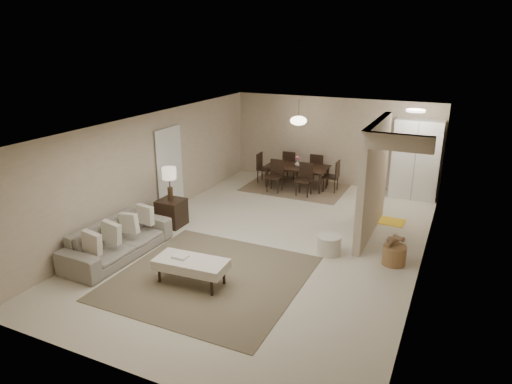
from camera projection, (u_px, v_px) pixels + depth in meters
The scene contains 22 objects.
floor at pixel (272, 240), 9.70m from camera, with size 9.00×9.00×0.00m, color beige.
ceiling at pixel (273, 124), 8.90m from camera, with size 9.00×9.00×0.00m, color white.
back_wall at pixel (333, 141), 13.16m from camera, with size 6.00×6.00×0.00m, color tan.
left_wall at pixel (153, 168), 10.50m from camera, with size 9.00×9.00×0.00m, color tan.
right_wall at pixel (427, 206), 8.10m from camera, with size 9.00×9.00×0.00m, color tan.
partition at pixel (373, 179), 9.65m from camera, with size 0.15×2.50×2.50m, color tan.
doorway at pixel (170, 171), 11.08m from camera, with size 0.04×0.90×2.04m, color black.
pantry_cabinet at pixel (416, 160), 11.99m from camera, with size 1.20×0.55×2.10m, color white.
flush_light at pixel (416, 111), 10.74m from camera, with size 0.44×0.44×0.05m, color white.
living_rug at pixel (210, 277), 8.19m from camera, with size 3.20×3.20×0.01m, color brown.
sofa at pixel (118, 240), 8.91m from camera, with size 0.91×2.32×0.68m, color gray.
ottoman_bench at pixel (191, 264), 7.89m from camera, with size 1.31×0.67×0.46m.
side_table at pixel (172, 213), 10.39m from camera, with size 0.56×0.56×0.61m, color black.
table_lamp at pixel (169, 176), 10.11m from camera, with size 0.32×0.32×0.76m.
round_pouf at pixel (329, 245), 9.05m from camera, with size 0.49×0.49×0.38m, color beige.
wicker_basket at pixel (394, 255), 8.63m from camera, with size 0.44×0.44×0.37m, color brown.
dining_rug at pixel (296, 187), 13.18m from camera, with size 2.80×2.10×0.01m, color brown.
dining_table at pixel (297, 177), 13.08m from camera, with size 1.75×0.98×0.62m, color black.
dining_chairs at pixel (297, 172), 13.03m from camera, with size 2.39×1.75×0.89m.
vase at pixel (297, 164), 12.95m from camera, with size 0.15×0.15×0.16m, color silver.
yellow_mat at pixel (385, 220), 10.74m from camera, with size 0.88×0.54×0.01m, color yellow.
pendant_light at pixel (298, 121), 12.56m from camera, with size 0.46×0.46×0.71m.
Camera 1 is at (3.45, -8.17, 4.09)m, focal length 32.00 mm.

